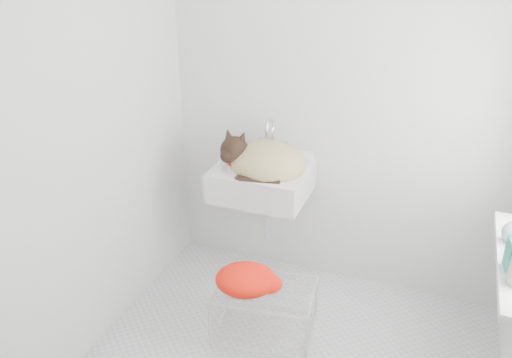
% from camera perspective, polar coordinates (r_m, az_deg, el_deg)
% --- Properties ---
extents(back_wall, '(2.20, 0.02, 2.50)m').
position_cam_1_polar(back_wall, '(3.29, 9.11, 8.36)').
color(back_wall, silver).
rests_on(back_wall, ground).
extents(left_wall, '(0.02, 2.00, 2.50)m').
position_cam_1_polar(left_wall, '(2.88, -17.68, 4.95)').
color(left_wall, silver).
rests_on(left_wall, ground).
extents(sink, '(0.58, 0.50, 0.23)m').
position_cam_1_polar(sink, '(3.30, 0.69, 1.33)').
color(sink, white).
rests_on(sink, back_wall).
extents(faucet, '(0.21, 0.15, 0.21)m').
position_cam_1_polar(faucet, '(3.41, 1.76, 4.63)').
color(faucet, silver).
rests_on(faucet, sink).
extents(cat, '(0.52, 0.43, 0.32)m').
position_cam_1_polar(cat, '(3.27, 0.75, 1.85)').
color(cat, tan).
rests_on(cat, sink).
extents(wire_rack, '(0.59, 0.45, 0.33)m').
position_cam_1_polar(wire_rack, '(3.21, 0.94, -14.22)').
color(wire_rack, beige).
rests_on(wire_rack, floor).
extents(towel, '(0.41, 0.33, 0.14)m').
position_cam_1_polar(towel, '(3.07, -1.09, -11.38)').
color(towel, '#EC1C00').
rests_on(towel, wire_rack).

